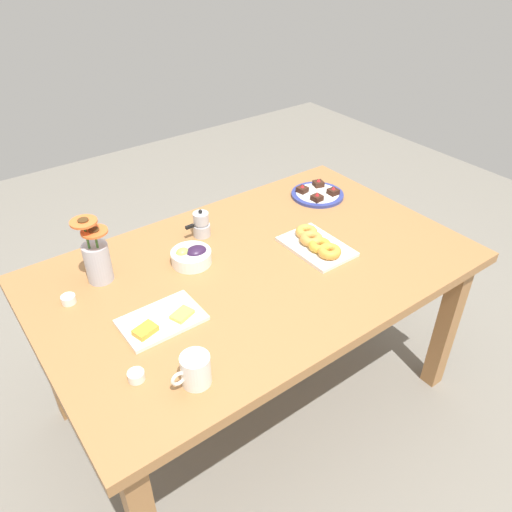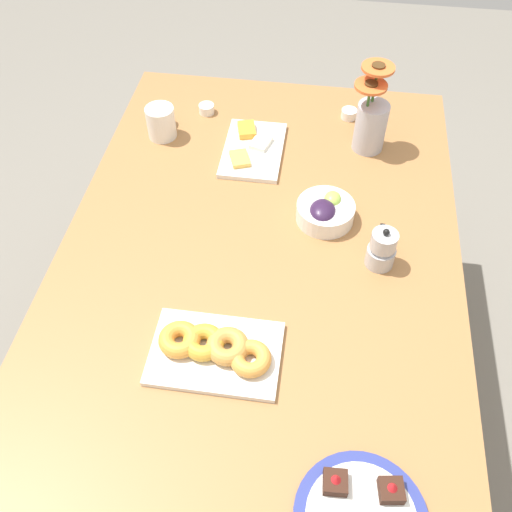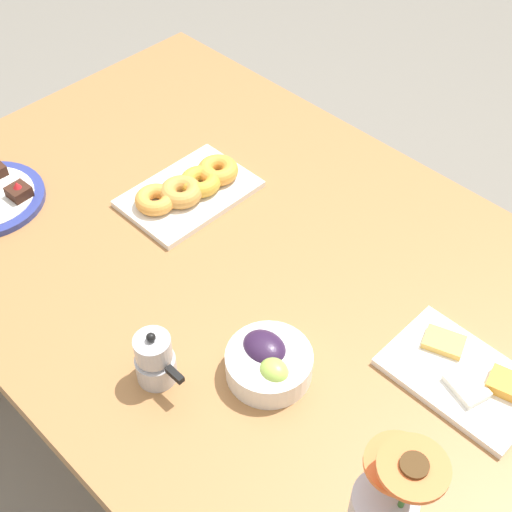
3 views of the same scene
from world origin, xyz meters
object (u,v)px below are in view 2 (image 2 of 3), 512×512
Objects in this scene: dining_table at (256,288)px; moka_pot at (382,249)px; flower_vase at (371,122)px; jam_cup_honey at (349,113)px; cheese_platter at (252,148)px; coffee_mug at (161,122)px; croissant_platter at (215,349)px; jam_cup_berry at (207,108)px; grape_bowl at (325,211)px.

dining_table is 0.33m from moka_pot.
moka_pot is at bearing -175.19° from flower_vase.
flower_vase reaches higher than jam_cup_honey.
cheese_platter is at bearing 9.50° from dining_table.
coffee_mug is 1.01× the size of moka_pot.
croissant_platter is at bearing -178.34° from cheese_platter.
croissant_platter reaches higher than jam_cup_berry.
flower_vase is at bearing -78.81° from cheese_platter.
cheese_platter is 0.69m from croissant_platter.
grape_bowl reaches higher than croissant_platter.
coffee_mug is 0.77m from moka_pot.
grape_bowl reaches higher than jam_cup_honey.
jam_cup_honey is (0.89, -0.25, -0.01)m from croissant_platter.
grape_bowl is 0.34m from cheese_platter.
cheese_platter reaches higher than dining_table.
croissant_platter is 0.82m from flower_vase.
coffee_mug is 0.58m from grape_bowl.
coffee_mug is at bearing 57.37° from moka_pot.
moka_pot is at bearing -122.63° from coffee_mug.
grape_bowl is at bearing -40.02° from dining_table.
moka_pot is (0.31, -0.35, 0.03)m from croissant_platter.
moka_pot is (-0.13, -0.14, 0.02)m from grape_bowl.
dining_table is 0.60m from coffee_mug.
coffee_mug is at bearing 92.86° from flower_vase.
coffee_mug is (0.47, 0.35, 0.14)m from dining_table.
cheese_platter reaches higher than jam_cup_honey.
grape_bowl is 0.54× the size of croissant_platter.
grape_bowl is 3.14× the size of jam_cup_honey.
cheese_platter is 0.34m from jam_cup_honey.
coffee_mug is 0.61m from flower_vase.
coffee_mug is at bearing 36.78° from dining_table.
flower_vase is at bearing -157.42° from jam_cup_honey.
cheese_platter is at bearing -134.42° from jam_cup_berry.
jam_cup_berry is at bearing 21.97° from dining_table.
grape_bowl reaches higher than jam_cup_berry.
moka_pot reaches higher than coffee_mug.
flower_vase is at bearing -18.26° from grape_bowl.
jam_cup_honey is 0.59m from moka_pot.
grape_bowl is at bearing 161.74° from flower_vase.
jam_cup_berry is 0.52m from flower_vase.
jam_cup_berry is at bearing 44.63° from moka_pot.
jam_cup_honey reaches higher than dining_table.
grape_bowl is 1.26× the size of moka_pot.
coffee_mug is 0.46× the size of cheese_platter.
moka_pot is (-0.41, -0.65, -0.00)m from coffee_mug.
coffee_mug is 0.78m from croissant_platter.
grape_bowl is at bearing 47.58° from moka_pot.
croissant_platter is 1.08× the size of flower_vase.
dining_table is 6.15× the size of cheese_platter.
flower_vase is at bearing -87.14° from coffee_mug.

